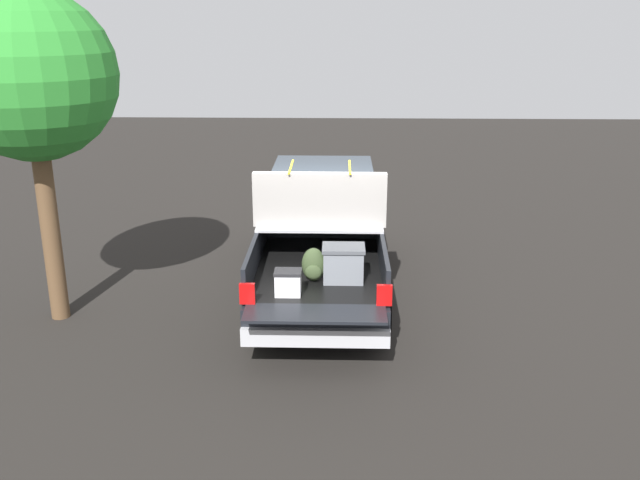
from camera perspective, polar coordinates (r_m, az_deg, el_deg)
ground_plane at (r=11.76m, az=0.08°, el=-4.18°), size 40.00×40.00×0.00m
pickup_truck at (r=11.77m, az=0.14°, el=0.83°), size 6.05×2.06×2.23m
tree_background at (r=10.65m, az=-22.59°, el=12.18°), size 2.39×2.39×4.84m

